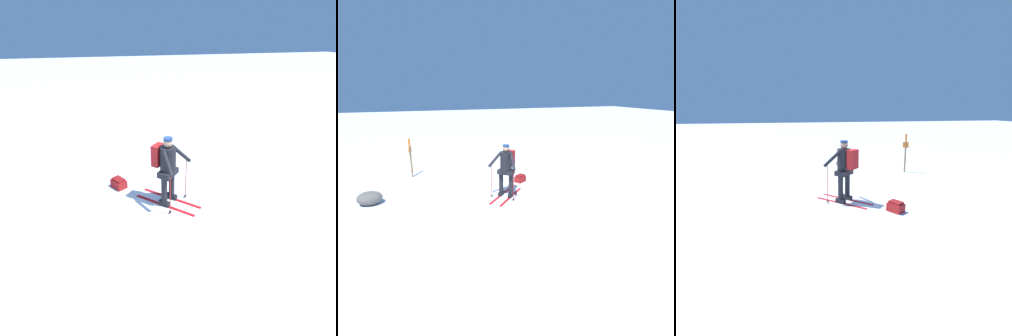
# 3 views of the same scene
# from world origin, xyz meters

# --- Properties ---
(ground_plane) EXTENTS (80.00, 80.00, 0.00)m
(ground_plane) POSITION_xyz_m (0.00, 0.00, 0.00)
(ground_plane) COLOR white
(skier) EXTENTS (1.53, 1.57, 1.81)m
(skier) POSITION_xyz_m (-0.71, 0.21, 1.07)
(skier) COLOR red
(skier) RESTS_ON ground_plane
(dropped_backpack) EXTENTS (0.51, 0.47, 0.29)m
(dropped_backpack) POSITION_xyz_m (-1.71, -0.97, 0.13)
(dropped_backpack) COLOR maroon
(dropped_backpack) RESTS_ON ground_plane
(trail_marker) EXTENTS (0.12, 0.23, 1.63)m
(trail_marker) POSITION_xyz_m (2.34, -3.02, 0.97)
(trail_marker) COLOR olive
(trail_marker) RESTS_ON ground_plane
(rock_boulder) EXTENTS (0.76, 0.65, 0.42)m
(rock_boulder) POSITION_xyz_m (3.65, -0.58, 0.21)
(rock_boulder) COLOR #5B5651
(rock_boulder) RESTS_ON ground_plane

